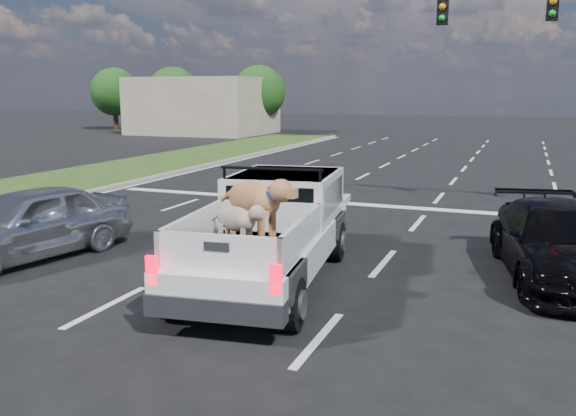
% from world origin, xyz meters
% --- Properties ---
extents(ground, '(160.00, 160.00, 0.00)m').
position_xyz_m(ground, '(0.00, 0.00, 0.00)').
color(ground, black).
rests_on(ground, ground).
extents(road_markings, '(17.75, 60.00, 0.01)m').
position_xyz_m(road_markings, '(0.00, 6.56, 0.01)').
color(road_markings, silver).
rests_on(road_markings, ground).
extents(curb_left, '(0.15, 60.00, 0.14)m').
position_xyz_m(curb_left, '(-9.05, 6.00, 0.07)').
color(curb_left, gray).
rests_on(curb_left, ground).
extents(building_left, '(10.00, 8.00, 4.40)m').
position_xyz_m(building_left, '(-20.00, 36.00, 2.20)').
color(building_left, tan).
rests_on(building_left, ground).
extents(tree_far_a, '(4.20, 4.20, 5.40)m').
position_xyz_m(tree_far_a, '(-30.00, 38.00, 3.29)').
color(tree_far_a, '#332114').
rests_on(tree_far_a, ground).
extents(tree_far_b, '(4.20, 4.20, 5.40)m').
position_xyz_m(tree_far_b, '(-24.00, 38.00, 3.29)').
color(tree_far_b, '#332114').
rests_on(tree_far_b, ground).
extents(tree_far_c, '(4.20, 4.20, 5.40)m').
position_xyz_m(tree_far_c, '(-16.00, 38.00, 3.29)').
color(tree_far_c, '#332114').
rests_on(tree_far_c, ground).
extents(pickup_truck, '(2.61, 5.61, 2.03)m').
position_xyz_m(pickup_truck, '(0.13, 2.18, 0.96)').
color(pickup_truck, black).
rests_on(pickup_truck, ground).
extents(silver_sedan, '(2.58, 4.55, 1.46)m').
position_xyz_m(silver_sedan, '(-4.97, 1.78, 0.73)').
color(silver_sedan, '#B5B8BD').
rests_on(silver_sedan, ground).
extents(black_coupe, '(2.73, 4.87, 1.33)m').
position_xyz_m(black_coupe, '(4.85, 4.15, 0.67)').
color(black_coupe, black).
rests_on(black_coupe, ground).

